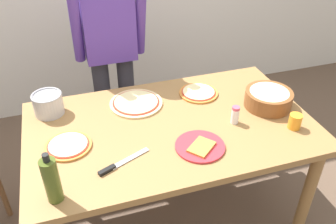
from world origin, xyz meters
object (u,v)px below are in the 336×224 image
pizza_raw_on_board (136,103)px  chef_knife (118,164)px  dining_table (171,137)px  pizza_second_cooked (68,146)px  salt_shaker (235,115)px  person_cook (110,46)px  pizza_cooked_on_tray (199,93)px  olive_oil_bottle (52,180)px  popcorn_bowl (269,97)px  steel_pot (48,104)px  plate_with_slice (200,146)px  cup_orange (295,121)px

pizza_raw_on_board → chef_knife: 0.55m
dining_table → pizza_second_cooked: size_ratio=6.60×
salt_shaker → chef_knife: bearing=-167.9°
person_cook → pizza_cooked_on_tray: person_cook is taller
olive_oil_bottle → pizza_cooked_on_tray: bearing=34.2°
pizza_cooked_on_tray → popcorn_bowl: bearing=-36.6°
dining_table → pizza_second_cooked: bearing=-177.2°
olive_oil_bottle → steel_pot: olive_oil_bottle is taller
pizza_raw_on_board → steel_pot: (-0.50, 0.06, 0.06)m
plate_with_slice → person_cook: bearing=105.3°
pizza_cooked_on_tray → pizza_second_cooked: bearing=-161.3°
person_cook → salt_shaker: (0.54, -0.85, -0.13)m
dining_table → olive_oil_bottle: (-0.65, -0.37, 0.20)m
pizza_second_cooked → cup_orange: 1.23m
cup_orange → chef_knife: cup_orange is taller
salt_shaker → olive_oil_bottle: bearing=-164.6°
steel_pot → cup_orange: size_ratio=2.04×
pizza_cooked_on_tray → olive_oil_bottle: bearing=-145.8°
person_cook → chef_knife: size_ratio=5.86×
pizza_second_cooked → popcorn_bowl: popcorn_bowl is taller
pizza_raw_on_board → olive_oil_bottle: size_ratio=1.26×
salt_shaker → chef_knife: size_ratio=0.38×
pizza_cooked_on_tray → pizza_second_cooked: 0.88m
pizza_second_cooked → plate_with_slice: plate_with_slice is taller
person_cook → plate_with_slice: (0.27, -1.00, -0.17)m
pizza_second_cooked → plate_with_slice: (0.65, -0.21, -0.00)m
olive_oil_bottle → dining_table: bearing=29.7°
pizza_raw_on_board → plate_with_slice: (0.22, -0.50, -0.00)m
dining_table → olive_oil_bottle: bearing=-150.3°
pizza_raw_on_board → chef_knife: (-0.21, -0.50, -0.00)m
steel_pot → salt_shaker: bearing=-22.7°
dining_table → steel_pot: bearing=153.5°
olive_oil_bottle → chef_knife: olive_oil_bottle is taller
cup_orange → chef_knife: size_ratio=0.31×
cup_orange → pizza_second_cooked: bearing=170.1°
dining_table → chef_knife: 0.44m
dining_table → salt_shaker: size_ratio=15.09×
pizza_cooked_on_tray → chef_knife: bearing=-141.1°
steel_pot → chef_knife: size_ratio=0.63×
plate_with_slice → cup_orange: cup_orange is taller
pizza_second_cooked → olive_oil_bottle: size_ratio=0.95×
dining_table → chef_knife: bearing=-145.0°
steel_pot → chef_knife: 0.64m
pizza_second_cooked → salt_shaker: salt_shaker is taller
chef_knife → pizza_cooked_on_tray: bearing=38.9°
plate_with_slice → steel_pot: size_ratio=1.50×
dining_table → pizza_raw_on_board: pizza_raw_on_board is taller
person_cook → olive_oil_bottle: 1.22m
steel_pot → salt_shaker: size_ratio=1.64×
pizza_raw_on_board → steel_pot: steel_pot is taller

